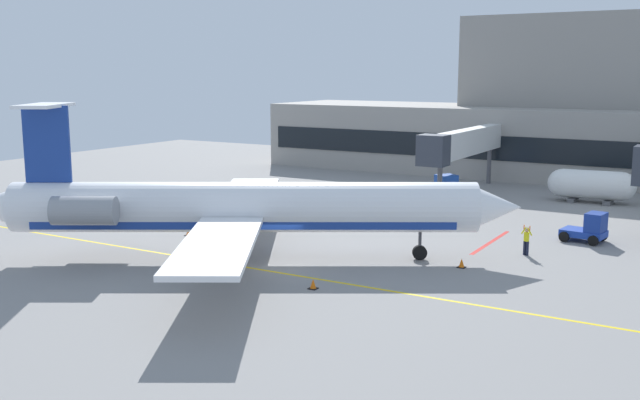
{
  "coord_description": "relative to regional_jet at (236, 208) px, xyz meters",
  "views": [
    {
      "loc": [
        23.84,
        -35.52,
        11.53
      ],
      "look_at": [
        -0.77,
        6.28,
        3.0
      ],
      "focal_mm": 41.34,
      "sensor_mm": 36.0,
      "label": 1
    }
  ],
  "objects": [
    {
      "name": "ground",
      "position": [
        3.03,
        -0.01,
        -3.32
      ],
      "size": [
        120.0,
        120.0,
        0.11
      ],
      "color": "gray"
    },
    {
      "name": "terminal_building",
      "position": [
        7.14,
        48.22,
        3.38
      ],
      "size": [
        58.35,
        15.7,
        17.6
      ],
      "color": "gray",
      "rests_on": "ground"
    },
    {
      "name": "jet_bridge_east",
      "position": [
        3.6,
        30.24,
        1.55
      ],
      "size": [
        2.4,
        18.05,
        6.2
      ],
      "color": "silver",
      "rests_on": "ground"
    },
    {
      "name": "regional_jet",
      "position": [
        0.0,
        0.0,
        0.0
      ],
      "size": [
        31.15,
        26.43,
        9.58
      ],
      "color": "white",
      "rests_on": "ground"
    },
    {
      "name": "baggage_tug",
      "position": [
        3.03,
        26.77,
        -2.21
      ],
      "size": [
        4.14,
        3.71,
        2.36
      ],
      "color": "#1E4CB2",
      "rests_on": "ground"
    },
    {
      "name": "pushback_tractor",
      "position": [
        17.8,
        15.97,
        -2.33
      ],
      "size": [
        3.02,
        2.44,
        2.08
      ],
      "color": "#19389E",
      "rests_on": "ground"
    },
    {
      "name": "fuel_tank",
      "position": [
        14.95,
        32.05,
        -1.67
      ],
      "size": [
        7.48,
        2.99,
        2.88
      ],
      "color": "white",
      "rests_on": "ground"
    },
    {
      "name": "marshaller",
      "position": [
        15.1,
        10.21,
        -2.3
      ],
      "size": [
        0.81,
        0.38,
        1.92
      ],
      "color": "#191E33",
      "rests_on": "ground"
    },
    {
      "name": "safety_cone_alpha",
      "position": [
        -7.02,
        3.63,
        -3.02
      ],
      "size": [
        0.47,
        0.47,
        0.55
      ],
      "color": "orange",
      "rests_on": "ground"
    },
    {
      "name": "safety_cone_bravo",
      "position": [
        12.62,
        5.25,
        -3.02
      ],
      "size": [
        0.47,
        0.47,
        0.55
      ],
      "color": "orange",
      "rests_on": "ground"
    },
    {
      "name": "safety_cone_charlie",
      "position": [
        -9.8,
        8.37,
        -3.02
      ],
      "size": [
        0.47,
        0.47,
        0.55
      ],
      "color": "orange",
      "rests_on": "ground"
    },
    {
      "name": "safety_cone_delta",
      "position": [
        7.25,
        -2.95,
        -3.02
      ],
      "size": [
        0.47,
        0.47,
        0.55
      ],
      "color": "orange",
      "rests_on": "ground"
    }
  ]
}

